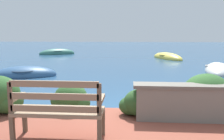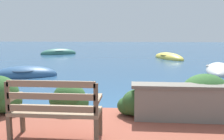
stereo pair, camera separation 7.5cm
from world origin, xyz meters
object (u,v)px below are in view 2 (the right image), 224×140
(park_bench, at_px, (55,108))
(rowboat_mid, at_px, (219,70))
(rowboat_far, at_px, (169,58))
(rowboat_outer, at_px, (59,53))
(rowboat_nearest, at_px, (25,75))

(park_bench, height_order, rowboat_mid, park_bench)
(rowboat_far, xyz_separation_m, rowboat_outer, (-8.45, 2.63, 0.01))
(park_bench, distance_m, rowboat_nearest, 7.16)
(rowboat_mid, bearing_deg, rowboat_far, -147.46)
(rowboat_nearest, relative_size, rowboat_mid, 0.84)
(rowboat_outer, bearing_deg, rowboat_mid, -67.14)
(park_bench, distance_m, rowboat_mid, 9.71)
(rowboat_mid, height_order, rowboat_outer, rowboat_outer)
(park_bench, distance_m, rowboat_far, 14.15)
(rowboat_outer, bearing_deg, rowboat_nearest, -108.97)
(rowboat_outer, bearing_deg, park_bench, -101.41)
(rowboat_mid, bearing_deg, rowboat_outer, -111.98)
(rowboat_far, height_order, rowboat_outer, rowboat_outer)
(rowboat_nearest, xyz_separation_m, rowboat_outer, (-1.62, 9.99, 0.00))
(rowboat_outer, bearing_deg, rowboat_far, -45.47)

